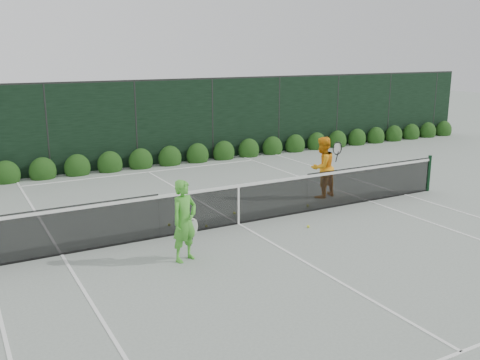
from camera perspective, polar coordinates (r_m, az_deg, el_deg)
ground at (r=12.86m, az=-0.17°, el=-4.72°), size 80.00×80.00×0.00m
tennis_net at (r=12.69m, az=-0.26°, el=-2.46°), size 12.90×0.10×1.07m
player_woman at (r=10.53m, az=-5.95°, el=-4.35°), size 0.70×0.57×1.64m
player_man at (r=15.15m, az=8.76°, el=1.35°), size 0.99×0.83×1.72m
court_lines at (r=12.86m, az=-0.17°, el=-4.69°), size 11.03×23.83×0.01m
windscreen_fence at (r=10.24m, az=7.17°, el=-0.83°), size 32.00×21.07×3.06m
hedge_row at (r=19.17m, az=-10.54°, el=1.96°), size 31.66×0.65×0.94m
tennis_balls at (r=13.15m, az=0.69°, el=-4.15°), size 3.88×1.86×0.07m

